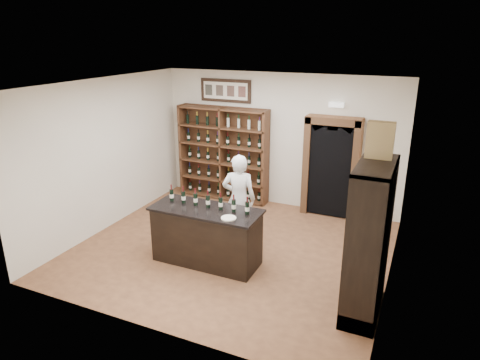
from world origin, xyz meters
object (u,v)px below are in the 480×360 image
object	(u,v)px
counter_bottle_0	(172,195)
wine_shelf	(224,153)
tasting_counter	(207,236)
shopkeeper	(239,199)
side_cabinet	(369,264)
wine_crate	(380,140)

from	to	relation	value
counter_bottle_0	wine_shelf	bearing A→B (deg)	97.59
tasting_counter	counter_bottle_0	world-z (taller)	counter_bottle_0
counter_bottle_0	shopkeeper	xyz separation A→B (m)	(0.90, 0.87, -0.25)
wine_shelf	side_cabinet	size ratio (longest dim) A/B	1.00
wine_shelf	tasting_counter	distance (m)	3.19
wine_shelf	shopkeeper	bearing A→B (deg)	-57.11
wine_crate	side_cabinet	bearing A→B (deg)	-78.62
counter_bottle_0	tasting_counter	bearing A→B (deg)	-6.40
side_cabinet	wine_crate	xyz separation A→B (m)	(-0.06, 0.28, 1.70)
tasting_counter	wine_crate	size ratio (longest dim) A/B	3.77
wine_shelf	shopkeeper	size ratio (longest dim) A/B	1.28
side_cabinet	wine_crate	world-z (taller)	wine_crate
side_cabinet	wine_crate	bearing A→B (deg)	101.38
counter_bottle_0	shopkeeper	bearing A→B (deg)	44.15
side_cabinet	counter_bottle_0	bearing A→B (deg)	173.69
wine_shelf	counter_bottle_0	size ratio (longest dim) A/B	7.33
side_cabinet	shopkeeper	distance (m)	2.84
counter_bottle_0	wine_crate	size ratio (longest dim) A/B	0.60
tasting_counter	shopkeeper	size ratio (longest dim) A/B	1.09
tasting_counter	wine_crate	xyz separation A→B (m)	(2.67, -0.02, 1.96)
wine_shelf	tasting_counter	bearing A→B (deg)	-69.44
wine_shelf	tasting_counter	size ratio (longest dim) A/B	1.17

